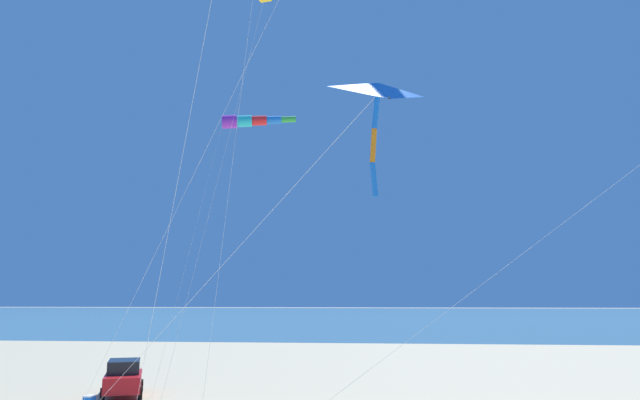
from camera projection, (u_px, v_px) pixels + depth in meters
ocean_water_strip at (353, 315)px, 188.62m from camera, size 240.00×600.00×0.01m
parked_car at (123, 377)px, 32.84m from camera, size 4.68×3.28×1.85m
cooler_box at (89, 400)px, 30.17m from camera, size 0.62×0.42×0.42m
kite_delta_striped_overhead at (377, 93)px, 10.91m from camera, size 8.67×11.34×9.21m
kite_windsock_magenta_far_left at (249, 121)px, 39.74m from camera, size 5.80×6.91×16.99m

